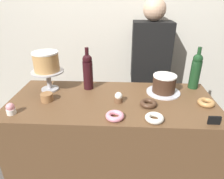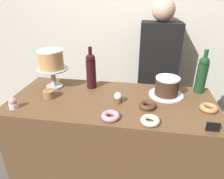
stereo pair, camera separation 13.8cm
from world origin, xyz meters
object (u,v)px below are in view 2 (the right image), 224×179
at_px(donut_sugar, 150,120).
at_px(white_layer_cake, 51,59).
at_px(cupcake_strawberry, 13,103).
at_px(wine_bottle_green, 202,74).
at_px(cake_stand_pedestal, 53,74).
at_px(cupcake_vanilla, 118,98).
at_px(donut_pink, 111,116).
at_px(chocolate_round_cake, 167,86).
at_px(donut_chocolate, 147,105).
at_px(barista_figure, 156,81).
at_px(donut_maple, 209,108).
at_px(price_sign_chalkboard, 213,127).
at_px(wine_bottle_dark_red, 91,70).
at_px(cookie_stack, 49,94).

bearing_deg(donut_sugar, white_layer_cake, 153.18).
bearing_deg(white_layer_cake, cupcake_strawberry, -109.45).
bearing_deg(wine_bottle_green, cake_stand_pedestal, -175.09).
height_order(cupcake_vanilla, donut_pink, cupcake_vanilla).
distance_m(chocolate_round_cake, donut_chocolate, 0.25).
bearing_deg(barista_figure, wine_bottle_green, -54.97).
relative_size(donut_maple, price_sign_chalkboard, 1.60).
relative_size(cupcake_strawberry, donut_pink, 0.66).
bearing_deg(wine_bottle_dark_red, donut_sugar, -42.71).
bearing_deg(barista_figure, donut_sugar, -94.83).
xyz_separation_m(cake_stand_pedestal, wine_bottle_green, (1.12, 0.10, 0.04)).
height_order(cupcake_strawberry, price_sign_chalkboard, cupcake_strawberry).
xyz_separation_m(chocolate_round_cake, cupcake_strawberry, (-0.99, -0.35, -0.04)).
distance_m(cake_stand_pedestal, price_sign_chalkboard, 1.16).
distance_m(wine_bottle_dark_red, donut_chocolate, 0.52).
height_order(cake_stand_pedestal, donut_maple, cake_stand_pedestal).
height_order(cupcake_vanilla, cupcake_strawberry, same).
height_order(donut_pink, price_sign_chalkboard, price_sign_chalkboard).
distance_m(chocolate_round_cake, donut_sugar, 0.39).
distance_m(wine_bottle_green, barista_figure, 0.57).
bearing_deg(cupcake_vanilla, donut_sugar, -44.16).
relative_size(chocolate_round_cake, barista_figure, 0.11).
distance_m(cake_stand_pedestal, cupcake_vanilla, 0.57).
xyz_separation_m(wine_bottle_green, donut_maple, (0.00, -0.27, -0.13)).
relative_size(wine_bottle_dark_red, wine_bottle_green, 1.00).
bearing_deg(wine_bottle_dark_red, cupcake_strawberry, -136.82).
height_order(donut_chocolate, donut_sugar, same).
bearing_deg(donut_chocolate, donut_maple, 4.59).
bearing_deg(cupcake_strawberry, white_layer_cake, 70.55).
bearing_deg(donut_sugar, wine_bottle_dark_red, 137.29).
bearing_deg(donut_pink, donut_maple, 17.77).
height_order(cupcake_strawberry, donut_maple, cupcake_strawberry).
bearing_deg(white_layer_cake, cake_stand_pedestal, -90.00).
relative_size(wine_bottle_dark_red, cupcake_strawberry, 4.38).
bearing_deg(price_sign_chalkboard, barista_figure, 105.78).
distance_m(donut_pink, donut_maple, 0.63).
bearing_deg(donut_pink, cookie_stack, 158.08).
height_order(donut_pink, barista_figure, barista_figure).
distance_m(cupcake_vanilla, price_sign_chalkboard, 0.60).
bearing_deg(cookie_stack, cupcake_vanilla, 0.84).
bearing_deg(white_layer_cake, barista_figure, 31.78).
bearing_deg(donut_maple, donut_pink, -162.23).
bearing_deg(donut_maple, cake_stand_pedestal, 171.06).
bearing_deg(donut_maple, white_layer_cake, 171.06).
relative_size(cupcake_vanilla, donut_sugar, 0.66).
height_order(cupcake_strawberry, donut_pink, cupcake_strawberry).
bearing_deg(chocolate_round_cake, donut_maple, -33.52).
height_order(chocolate_round_cake, barista_figure, barista_figure).
bearing_deg(wine_bottle_green, price_sign_chalkboard, -93.85).
distance_m(cake_stand_pedestal, cupcake_strawberry, 0.38).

